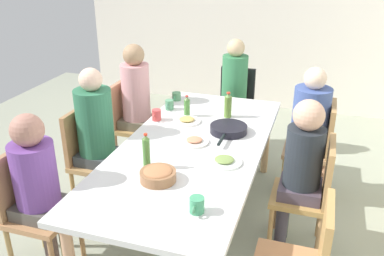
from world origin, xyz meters
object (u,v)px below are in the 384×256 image
at_px(chair_6, 31,205).
at_px(plate_2, 187,120).
at_px(dining_table, 192,153).
at_px(cup_2, 176,96).
at_px(chair_4, 90,154).
at_px(serving_pan, 228,129).
at_px(cup_3, 197,205).
at_px(person_3, 309,121).
at_px(chair_1, 130,120).
at_px(person_1, 137,98).
at_px(person_6, 38,181).
at_px(chair_0, 235,104).
at_px(cup_0, 169,105).
at_px(plate_0, 224,161).
at_px(cup_1, 156,115).
at_px(person_4, 97,130).
at_px(chair_2, 311,190).
at_px(bowl_0, 158,175).
at_px(person_0, 234,88).
at_px(bottle_2, 187,106).
at_px(bottle_0, 146,152).
at_px(bottle_1, 228,105).
at_px(person_2, 301,164).
at_px(chair_3, 316,145).

distance_m(chair_6, plate_2, 1.43).
distance_m(dining_table, cup_2, 1.03).
relative_size(chair_4, serving_pan, 1.86).
relative_size(plate_2, cup_3, 1.95).
bearing_deg(chair_6, person_3, 132.14).
xyz_separation_m(chair_1, person_1, (-0.00, 0.09, 0.25)).
relative_size(chair_1, person_3, 0.74).
bearing_deg(chair_4, chair_6, 0.00).
bearing_deg(person_6, chair_6, -90.00).
bearing_deg(dining_table, serving_pan, 147.84).
distance_m(chair_0, cup_0, 1.02).
height_order(plate_0, cup_1, cup_1).
bearing_deg(person_6, chair_1, -176.65).
bearing_deg(chair_6, person_4, 173.42).
xyz_separation_m(person_6, cup_2, (-1.70, 0.36, 0.05)).
bearing_deg(serving_pan, chair_2, 64.89).
bearing_deg(bowl_0, plate_0, 136.17).
bearing_deg(cup_2, person_4, -21.39).
height_order(person_0, bottle_2, person_0).
distance_m(serving_pan, cup_0, 0.72).
xyz_separation_m(cup_3, bottle_0, (-0.39, -0.48, 0.08)).
relative_size(dining_table, cup_0, 20.68).
bearing_deg(bowl_0, bottle_1, 171.61).
relative_size(bottle_0, bottle_1, 1.12).
bearing_deg(bottle_2, bottle_1, 104.65).
xyz_separation_m(chair_2, bottle_1, (-0.65, -0.78, 0.33)).
xyz_separation_m(person_2, cup_1, (-0.39, -1.26, 0.06)).
relative_size(chair_1, chair_3, 1.00).
xyz_separation_m(chair_3, cup_2, (-0.14, -1.36, 0.26)).
bearing_deg(person_6, chair_0, 160.71).
bearing_deg(chair_1, person_4, 6.58).
relative_size(person_1, bottle_1, 5.59).
bearing_deg(person_3, chair_2, 6.57).
bearing_deg(chair_0, bowl_0, -1.49).
bearing_deg(person_6, person_1, -179.98).
bearing_deg(bowl_0, plate_2, -172.36).
bearing_deg(chair_0, chair_2, 30.34).
bearing_deg(plate_2, bowl_0, 7.64).
xyz_separation_m(plate_2, cup_1, (0.04, -0.26, 0.03)).
relative_size(chair_4, plate_0, 3.60).
bearing_deg(plate_0, bottle_0, -64.48).
height_order(person_4, plate_0, person_4).
bearing_deg(cup_0, person_0, 151.33).
height_order(person_6, serving_pan, person_6).
bearing_deg(person_1, chair_2, 65.65).
xyz_separation_m(plate_0, cup_0, (-0.84, -0.73, 0.03)).
height_order(plate_0, cup_3, cup_3).
distance_m(chair_4, cup_1, 0.66).
relative_size(person_6, serving_pan, 2.46).
relative_size(person_1, chair_4, 1.43).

